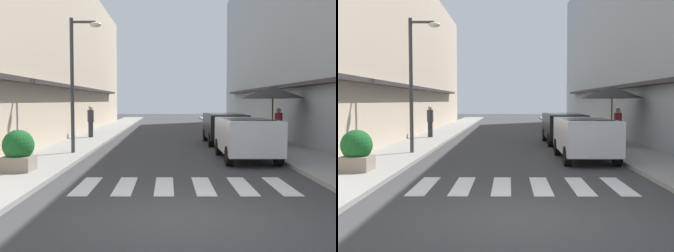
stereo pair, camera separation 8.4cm
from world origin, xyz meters
The scene contains 13 objects.
ground_plane centered at (0.00, 15.69, 0.00)m, with size 86.30×86.30×0.00m, color #38383A.
sidewalk_left centered at (-4.53, 15.69, 0.06)m, with size 2.24×54.92×0.12m, color gray.
sidewalk_right centered at (4.53, 15.69, 0.06)m, with size 2.24×54.92×0.12m, color gray.
building_row_left centered at (-8.14, 16.65, 4.88)m, with size 5.50×37.30×9.77m.
building_row_right centered at (8.14, 16.65, 5.98)m, with size 5.50×37.30×11.97m.
crosswalk centered at (0.00, 2.77, 0.01)m, with size 5.20×2.20×0.01m.
parked_car_near centered at (2.36, 7.19, 0.92)m, with size 1.82×4.01×1.47m.
parked_car_mid centered at (2.36, 12.78, 0.92)m, with size 1.82×4.21×1.47m.
street_lamp centered at (-3.81, 8.41, 3.24)m, with size 1.19×0.28×5.07m.
cafe_umbrella centered at (4.27, 11.12, 2.46)m, with size 2.79×2.79×2.63m.
planter_corner centered at (-4.58, 4.27, 0.70)m, with size 0.88×0.88×1.16m.
pedestrian_walking_near centered at (-4.58, 15.09, 1.02)m, with size 0.34×0.34×1.70m.
pedestrian_walking_far centered at (4.62, 11.40, 0.98)m, with size 0.34×0.34×1.64m.
Camera 2 is at (-0.30, -7.17, 2.08)m, focal length 44.01 mm.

